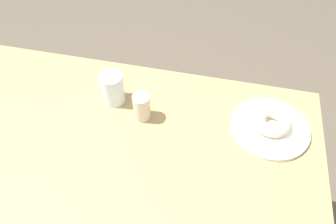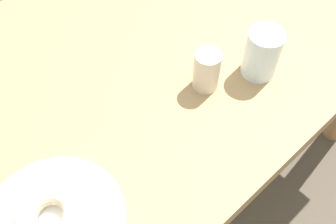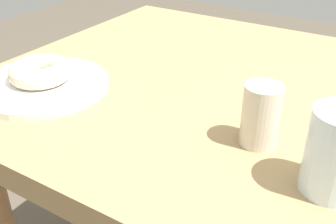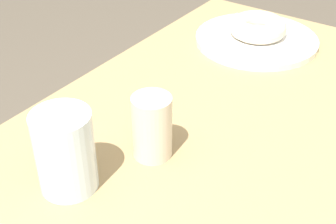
{
  "view_description": "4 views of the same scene",
  "coord_description": "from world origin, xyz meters",
  "px_view_note": "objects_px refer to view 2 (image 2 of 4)",
  "views": [
    {
      "loc": [
        -0.31,
        0.43,
        1.47
      ],
      "look_at": [
        -0.18,
        -0.14,
        0.78
      ],
      "focal_mm": 33.73,
      "sensor_mm": 36.0,
      "label": 1
    },
    {
      "loc": [
        -0.5,
        -0.46,
        1.35
      ],
      "look_at": [
        -0.22,
        -0.16,
        0.76
      ],
      "focal_mm": 42.34,
      "sensor_mm": 36.0,
      "label": 2
    },
    {
      "loc": [
        0.03,
        -0.59,
        1.04
      ],
      "look_at": [
        -0.23,
        -0.17,
        0.76
      ],
      "focal_mm": 42.98,
      "sensor_mm": 36.0,
      "label": 3
    },
    {
      "loc": [
        0.28,
        0.15,
        1.13
      ],
      "look_at": [
        -0.17,
        -0.16,
        0.75
      ],
      "focal_mm": 50.88,
      "sensor_mm": 36.0,
      "label": 4
    }
  ],
  "objects_px": {
    "donut_sugar_ring": "(50,216)",
    "water_glass": "(262,54)",
    "plate_sugar_ring": "(54,222)",
    "sugar_jar": "(207,71)"
  },
  "relations": [
    {
      "from": "plate_sugar_ring",
      "to": "donut_sugar_ring",
      "type": "xyz_separation_m",
      "value": [
        0.0,
        0.0,
        0.03
      ]
    },
    {
      "from": "donut_sugar_ring",
      "to": "sugar_jar",
      "type": "xyz_separation_m",
      "value": [
        0.38,
        0.04,
        0.01
      ]
    },
    {
      "from": "plate_sugar_ring",
      "to": "donut_sugar_ring",
      "type": "distance_m",
      "value": 0.03
    },
    {
      "from": "donut_sugar_ring",
      "to": "sugar_jar",
      "type": "relative_size",
      "value": 1.23
    },
    {
      "from": "plate_sugar_ring",
      "to": "water_glass",
      "type": "relative_size",
      "value": 2.23
    },
    {
      "from": "water_glass",
      "to": "plate_sugar_ring",
      "type": "bearing_deg",
      "value": 178.65
    },
    {
      "from": "plate_sugar_ring",
      "to": "sugar_jar",
      "type": "bearing_deg",
      "value": 5.39
    },
    {
      "from": "plate_sugar_ring",
      "to": "donut_sugar_ring",
      "type": "height_order",
      "value": "donut_sugar_ring"
    },
    {
      "from": "donut_sugar_ring",
      "to": "water_glass",
      "type": "relative_size",
      "value": 1.04
    },
    {
      "from": "plate_sugar_ring",
      "to": "sugar_jar",
      "type": "xyz_separation_m",
      "value": [
        0.38,
        0.04,
        0.04
      ]
    }
  ]
}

